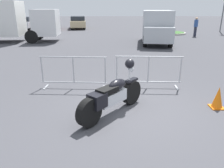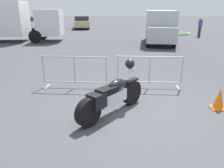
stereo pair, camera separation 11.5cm
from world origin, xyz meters
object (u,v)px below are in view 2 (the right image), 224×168
(motorcycle, at_px, (112,95))
(traffic_cone, at_px, (219,99))
(box_truck, at_px, (4,20))
(crowd_barrier_near, at_px, (75,72))
(parked_car_silver, at_px, (29,23))
(parked_car_tan, at_px, (82,22))
(pedestrian, at_px, (200,26))
(crowd_barrier_far, at_px, (149,72))
(parked_car_red, at_px, (55,23))
(delivery_van, at_px, (160,26))

(motorcycle, xyz_separation_m, traffic_cone, (2.81, 0.27, -0.20))
(motorcycle, relative_size, box_truck, 0.23)
(crowd_barrier_near, height_order, parked_car_silver, parked_car_silver)
(parked_car_tan, bearing_deg, crowd_barrier_near, 179.26)
(crowd_barrier_near, height_order, parked_car_tan, parked_car_tan)
(traffic_cone, bearing_deg, pedestrian, 71.14)
(motorcycle, height_order, crowd_barrier_far, motorcycle)
(crowd_barrier_far, xyz_separation_m, parked_car_red, (-8.12, 20.36, 0.13))
(box_truck, height_order, parked_car_red, box_truck)
(box_truck, distance_m, traffic_cone, 16.26)
(parked_car_red, distance_m, traffic_cone, 24.00)
(crowd_barrier_near, xyz_separation_m, box_truck, (-6.95, 10.33, 1.08))
(parked_car_silver, relative_size, parked_car_red, 1.06)
(crowd_barrier_near, height_order, parked_car_red, parked_car_red)
(parked_car_red, relative_size, pedestrian, 2.46)
(box_truck, distance_m, pedestrian, 16.29)
(crowd_barrier_far, xyz_separation_m, box_truck, (-9.39, 10.33, 1.08))
(delivery_van, height_order, pedestrian, delivery_van)
(box_truck, bearing_deg, delivery_van, -6.74)
(crowd_barrier_near, height_order, delivery_van, delivery_van)
(parked_car_silver, xyz_separation_m, pedestrian, (17.93, -7.29, 0.19))
(box_truck, bearing_deg, pedestrian, 7.17)
(delivery_van, relative_size, traffic_cone, 8.87)
(pedestrian, bearing_deg, traffic_cone, -105.32)
(parked_car_silver, xyz_separation_m, parked_car_tan, (6.35, 0.62, 0.02))
(box_truck, xyz_separation_m, parked_car_red, (1.27, 10.02, -0.95))
(parked_car_red, bearing_deg, pedestrian, -123.45)
(delivery_van, bearing_deg, crowd_barrier_near, -17.98)
(box_truck, relative_size, parked_car_red, 1.88)
(motorcycle, height_order, parked_car_tan, parked_car_tan)
(parked_car_silver, height_order, traffic_cone, parked_car_silver)
(crowd_barrier_far, distance_m, pedestrian, 14.76)
(pedestrian, distance_m, traffic_cone, 15.62)
(delivery_van, distance_m, parked_car_silver, 17.44)
(motorcycle, distance_m, parked_car_red, 23.26)
(crowd_barrier_far, xyz_separation_m, parked_car_silver, (-11.30, 20.47, 0.17))
(crowd_barrier_far, distance_m, delivery_van, 9.84)
(motorcycle, xyz_separation_m, parked_car_silver, (-10.07, 22.33, 0.24))
(motorcycle, bearing_deg, parked_car_silver, 65.61)
(pedestrian, bearing_deg, parked_car_silver, 161.41)
(crowd_barrier_far, bearing_deg, motorcycle, -123.28)
(crowd_barrier_near, xyz_separation_m, crowd_barrier_far, (2.44, 0.00, 0.00))
(parked_car_silver, bearing_deg, traffic_cone, -157.22)
(box_truck, distance_m, parked_car_silver, 10.35)
(crowd_barrier_far, relative_size, parked_car_red, 0.52)
(crowd_barrier_far, height_order, box_truck, box_truck)
(crowd_barrier_far, bearing_deg, traffic_cone, -45.02)
(pedestrian, bearing_deg, box_truck, -166.38)
(crowd_barrier_far, distance_m, traffic_cone, 2.26)
(box_truck, bearing_deg, motorcycle, -59.09)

